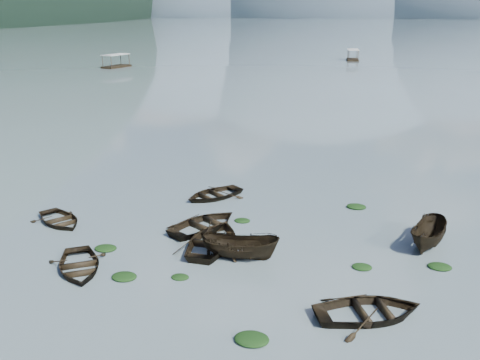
% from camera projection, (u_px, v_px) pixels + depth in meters
% --- Properties ---
extents(ground_plane, '(2400.00, 2400.00, 0.00)m').
position_uv_depth(ground_plane, '(177.00, 312.00, 22.22)').
color(ground_plane, slate).
extents(haze_mtn_a, '(520.00, 520.00, 280.00)m').
position_uv_depth(haze_mtn_a, '(206.00, 15.00, 912.20)').
color(haze_mtn_a, '#475666').
rests_on(haze_mtn_a, ground).
extents(haze_mtn_b, '(520.00, 520.00, 340.00)m').
position_uv_depth(haze_mtn_b, '(324.00, 16.00, 870.34)').
color(haze_mtn_b, '#475666').
rests_on(haze_mtn_b, ground).
extents(haze_mtn_c, '(520.00, 520.00, 260.00)m').
position_uv_depth(haze_mtn_c, '(454.00, 16.00, 828.49)').
color(haze_mtn_c, '#475666').
rests_on(haze_mtn_c, ground).
extents(rowboat_0, '(4.63, 5.01, 0.85)m').
position_uv_depth(rowboat_0, '(79.00, 270.00, 25.80)').
color(rowboat_0, black).
rests_on(rowboat_0, ground).
extents(rowboat_1, '(5.19, 5.59, 0.94)m').
position_uv_depth(rowboat_1, '(205.00, 229.00, 30.61)').
color(rowboat_1, black).
rests_on(rowboat_1, ground).
extents(rowboat_2, '(4.02, 1.60, 1.54)m').
position_uv_depth(rowboat_2, '(240.00, 258.00, 27.01)').
color(rowboat_2, black).
rests_on(rowboat_2, ground).
extents(rowboat_3, '(3.73, 5.06, 1.02)m').
position_uv_depth(rowboat_3, '(214.00, 245.00, 28.45)').
color(rowboat_3, black).
rests_on(rowboat_3, ground).
extents(rowboat_4, '(5.42, 4.71, 0.94)m').
position_uv_depth(rowboat_4, '(369.00, 317.00, 21.87)').
color(rowboat_4, black).
rests_on(rowboat_4, ground).
extents(rowboat_5, '(2.77, 4.35, 1.57)m').
position_uv_depth(rowboat_5, '(428.00, 246.00, 28.40)').
color(rowboat_5, black).
rests_on(rowboat_5, ground).
extents(rowboat_6, '(4.69, 4.47, 0.79)m').
position_uv_depth(rowboat_6, '(60.00, 223.00, 31.41)').
color(rowboat_6, black).
rests_on(rowboat_6, ground).
extents(rowboat_7, '(4.87, 5.05, 0.85)m').
position_uv_depth(rowboat_7, '(214.00, 197.00, 35.68)').
color(rowboat_7, black).
rests_on(rowboat_7, ground).
extents(weed_clump_0, '(1.21, 0.99, 0.26)m').
position_uv_depth(weed_clump_0, '(124.00, 278.00, 25.02)').
color(weed_clump_0, black).
rests_on(weed_clump_0, ground).
extents(weed_clump_1, '(0.86, 0.69, 0.19)m').
position_uv_depth(weed_clump_1, '(180.00, 278.00, 25.04)').
color(weed_clump_1, black).
rests_on(weed_clump_1, ground).
extents(weed_clump_2, '(1.35, 1.08, 0.29)m').
position_uv_depth(weed_clump_2, '(252.00, 341.00, 20.28)').
color(weed_clump_2, black).
rests_on(weed_clump_2, ground).
extents(weed_clump_3, '(0.98, 0.83, 0.22)m').
position_uv_depth(weed_clump_3, '(362.00, 268.00, 26.00)').
color(weed_clump_3, black).
rests_on(weed_clump_3, ground).
extents(weed_clump_4, '(1.16, 0.92, 0.24)m').
position_uv_depth(weed_clump_4, '(440.00, 268.00, 26.01)').
color(weed_clump_4, black).
rests_on(weed_clump_4, ground).
extents(weed_clump_5, '(1.18, 0.95, 0.25)m').
position_uv_depth(weed_clump_5, '(106.00, 249.00, 27.99)').
color(weed_clump_5, black).
rests_on(weed_clump_5, ground).
extents(weed_clump_6, '(0.95, 0.79, 0.20)m').
position_uv_depth(weed_clump_6, '(242.00, 221.00, 31.68)').
color(weed_clump_6, black).
rests_on(weed_clump_6, ground).
extents(weed_clump_7, '(1.24, 1.00, 0.27)m').
position_uv_depth(weed_clump_7, '(356.00, 208.00, 33.82)').
color(weed_clump_7, black).
rests_on(weed_clump_7, ground).
extents(pontoon_left, '(4.41, 7.31, 2.61)m').
position_uv_depth(pontoon_left, '(117.00, 67.00, 113.53)').
color(pontoon_left, black).
rests_on(pontoon_left, ground).
extents(pontoon_centre, '(3.16, 6.69, 2.50)m').
position_uv_depth(pontoon_centre, '(353.00, 60.00, 128.70)').
color(pontoon_centre, black).
rests_on(pontoon_centre, ground).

